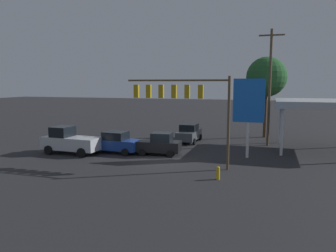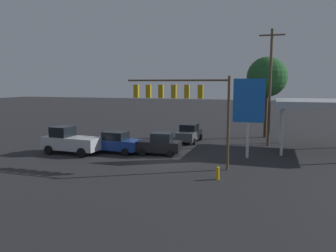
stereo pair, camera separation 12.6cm
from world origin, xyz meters
name	(u,v)px [view 1 (the left image)]	position (x,y,z in m)	size (l,w,h in m)	color
ground_plane	(161,160)	(0.00, 0.00, 0.00)	(200.00, 200.00, 0.00)	#262628
traffic_signal_assembly	(182,97)	(-2.14, 1.42, 5.22)	(7.81, 0.43, 6.74)	brown
utility_pole	(270,85)	(-8.26, -9.07, 6.00)	(2.40, 0.26, 11.41)	brown
gas_station_canopy	(323,104)	(-13.01, -7.89, 4.33)	(8.34, 7.48, 4.69)	#B2B7BC
price_sign	(249,103)	(-6.69, -2.95, 4.59)	(2.54, 0.27, 6.60)	silver
sedan_far	(189,133)	(-0.25, -8.72, 0.95)	(2.13, 4.43, 1.93)	#474C51
hatchback_crossing	(159,144)	(0.73, -1.83, 0.95)	(3.92, 2.19, 1.97)	black
pickup_parked	(70,141)	(8.50, 0.05, 1.11)	(5.27, 2.42, 2.40)	silver
sedan_waiting	(116,142)	(4.74, -1.41, 0.95)	(4.50, 2.27, 1.93)	navy
street_tree	(267,77)	(-7.86, -14.28, 6.90)	(4.53, 4.53, 9.19)	#4C331E
fire_hydrant	(218,173)	(-5.31, 4.07, 0.44)	(0.24, 0.24, 0.88)	gold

